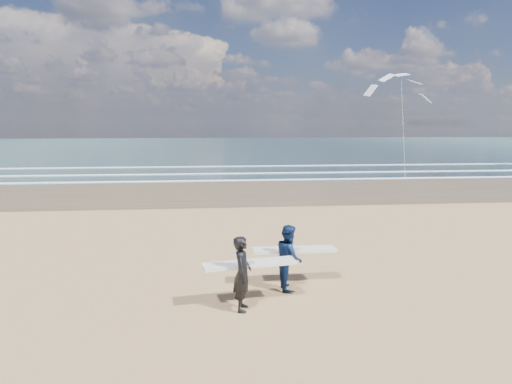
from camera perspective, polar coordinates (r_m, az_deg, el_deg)
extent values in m
cube|color=#473926|center=(35.21, 28.49, 0.63)|extent=(220.00, 12.00, 0.01)
cube|color=#172B32|center=(85.21, 7.60, 5.67)|extent=(220.00, 100.00, 0.02)
cube|color=white|center=(39.23, 24.57, 1.68)|extent=(220.00, 0.50, 0.05)
cube|color=white|center=(43.32, 21.44, 2.44)|extent=(220.00, 0.50, 0.05)
cube|color=white|center=(49.15, 17.97, 3.28)|extent=(220.00, 0.50, 0.05)
imported|color=black|center=(10.53, -1.73, -10.15)|extent=(0.50, 0.68, 1.73)
cube|color=silver|center=(10.84, -0.80, -8.95)|extent=(2.26, 0.89, 0.07)
imported|color=#0B1B40|center=(11.86, 4.13, -8.12)|extent=(0.64, 0.82, 1.68)
cube|color=silver|center=(12.20, 4.78, -7.19)|extent=(2.20, 0.53, 0.07)
cube|color=slate|center=(37.29, 18.15, 1.71)|extent=(0.12, 0.12, 0.10)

